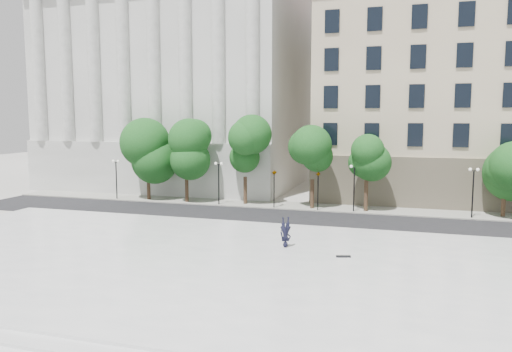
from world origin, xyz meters
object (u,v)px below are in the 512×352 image
at_px(traffic_light_west, 274,170).
at_px(person_lying, 286,243).
at_px(traffic_light_east, 318,172).
at_px(skateboard, 343,256).

bearing_deg(traffic_light_west, person_lying, -72.54).
bearing_deg(traffic_light_east, skateboard, -75.04).
bearing_deg(person_lying, skateboard, -44.49).
relative_size(traffic_light_west, traffic_light_east, 1.01).
height_order(traffic_light_east, skateboard, traffic_light_east).
height_order(person_lying, skateboard, person_lying).
distance_m(person_lying, skateboard, 4.06).
bearing_deg(skateboard, traffic_light_west, 101.69).
xyz_separation_m(traffic_light_west, traffic_light_east, (4.24, 0.00, -0.05)).
height_order(traffic_light_west, skateboard, traffic_light_west).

